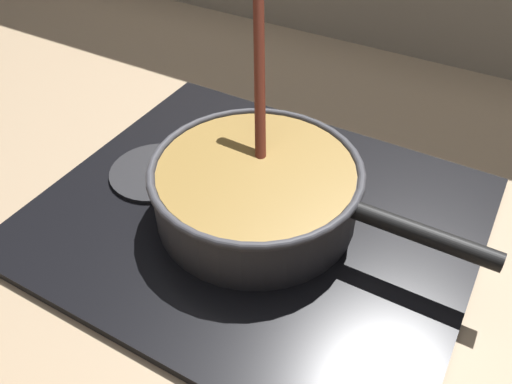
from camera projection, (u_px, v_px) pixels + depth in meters
name	position (u px, v px, depth m)	size (l,w,h in m)	color
ground	(110.00, 326.00, 0.61)	(2.40, 1.60, 0.04)	#9E8466
hob_plate	(256.00, 216.00, 0.70)	(0.56, 0.48, 0.01)	black
burner_ring	(256.00, 211.00, 0.70)	(0.19, 0.19, 0.01)	#592D0C
spare_burner	(155.00, 172.00, 0.76)	(0.13, 0.13, 0.01)	#262628
cooking_pan	(257.00, 189.00, 0.67)	(0.43, 0.28, 0.27)	#38383D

